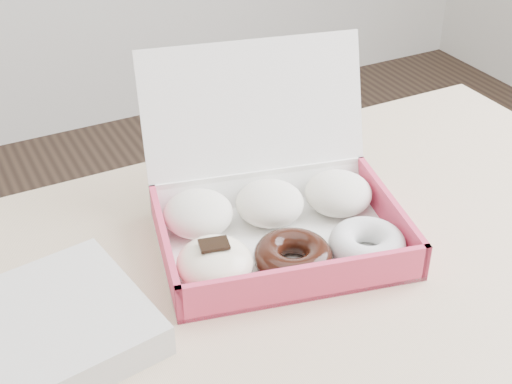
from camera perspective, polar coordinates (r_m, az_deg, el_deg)
name	(u,v)px	position (r m, az deg, el deg)	size (l,w,h in m)	color
table	(295,353)	(0.91, 3.11, -12.75)	(1.20, 0.80, 0.75)	tan
donut_box	(275,216)	(0.94, 1.50, -1.90)	(0.37, 0.35, 0.22)	white
newspapers	(32,336)	(0.83, -17.52, -10.94)	(0.25, 0.20, 0.04)	silver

